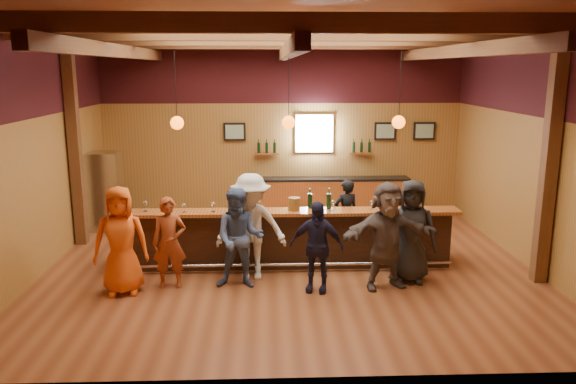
% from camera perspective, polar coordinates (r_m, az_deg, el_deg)
% --- Properties ---
extents(room, '(9.04, 9.00, 4.52)m').
position_cam_1_polar(room, '(10.20, 0.05, 9.97)').
color(room, brown).
rests_on(room, ground).
extents(bar_counter, '(6.30, 1.07, 1.11)m').
position_cam_1_polar(bar_counter, '(10.75, 0.12, -4.49)').
color(bar_counter, black).
rests_on(bar_counter, ground).
extents(back_bar_cabinet, '(4.00, 0.52, 0.95)m').
position_cam_1_polar(back_bar_cabinet, '(14.30, 4.29, -0.42)').
color(back_bar_cabinet, brown).
rests_on(back_bar_cabinet, ground).
extents(window, '(0.95, 0.09, 0.95)m').
position_cam_1_polar(window, '(14.22, 2.68, 5.97)').
color(window, silver).
rests_on(window, room).
extents(framed_pictures, '(5.35, 0.05, 0.45)m').
position_cam_1_polar(framed_pictures, '(14.30, 6.16, 6.15)').
color(framed_pictures, black).
rests_on(framed_pictures, room).
extents(wine_shelves, '(3.00, 0.18, 0.30)m').
position_cam_1_polar(wine_shelves, '(14.20, 2.68, 4.22)').
color(wine_shelves, brown).
rests_on(wine_shelves, room).
extents(pendant_lights, '(4.24, 0.24, 1.37)m').
position_cam_1_polar(pendant_lights, '(10.18, 0.07, 7.12)').
color(pendant_lights, black).
rests_on(pendant_lights, room).
extents(stainless_fridge, '(0.70, 0.70, 1.80)m').
position_cam_1_polar(stainless_fridge, '(13.54, -18.01, 0.10)').
color(stainless_fridge, silver).
rests_on(stainless_fridge, ground).
extents(customer_orange, '(0.96, 0.69, 1.81)m').
position_cam_1_polar(customer_orange, '(9.60, -16.63, -4.74)').
color(customer_orange, '#E55615').
rests_on(customer_orange, ground).
extents(customer_redvest, '(0.59, 0.41, 1.56)m').
position_cam_1_polar(customer_redvest, '(9.70, -11.95, -5.06)').
color(customer_redvest, brown).
rests_on(customer_redvest, ground).
extents(customer_denim, '(0.90, 0.73, 1.72)m').
position_cam_1_polar(customer_denim, '(9.50, -4.95, -4.71)').
color(customer_denim, '#465D8D').
rests_on(customer_denim, ground).
extents(customer_white, '(1.23, 0.71, 1.89)m').
position_cam_1_polar(customer_white, '(9.84, -3.77, -3.55)').
color(customer_white, silver).
rests_on(customer_white, ground).
extents(customer_navy, '(0.97, 0.60, 1.54)m').
position_cam_1_polar(customer_navy, '(9.34, 2.91, -5.56)').
color(customer_navy, '#1B1B36').
rests_on(customer_navy, ground).
extents(customer_brown, '(1.78, 0.90, 1.83)m').
position_cam_1_polar(customer_brown, '(9.56, 10.00, -4.39)').
color(customer_brown, '#584A46').
rests_on(customer_brown, ground).
extents(customer_dark, '(0.97, 0.73, 1.80)m').
position_cam_1_polar(customer_dark, '(9.96, 12.38, -3.90)').
color(customer_dark, black).
rests_on(customer_dark, ground).
extents(bartender, '(0.62, 0.50, 1.46)m').
position_cam_1_polar(bartender, '(11.54, 5.91, -2.30)').
color(bartender, black).
rests_on(bartender, ground).
extents(ice_bucket, '(0.22, 0.22, 0.23)m').
position_cam_1_polar(ice_bucket, '(10.27, 0.61, -1.22)').
color(ice_bucket, brown).
rests_on(ice_bucket, bar_counter).
extents(bottle_a, '(0.08, 0.08, 0.37)m').
position_cam_1_polar(bottle_a, '(10.42, 2.24, -0.87)').
color(bottle_a, black).
rests_on(bottle_a, bar_counter).
extents(bottle_b, '(0.08, 0.08, 0.39)m').
position_cam_1_polar(bottle_b, '(10.40, 4.18, -0.89)').
color(bottle_b, black).
rests_on(bottle_b, bar_counter).
extents(glass_a, '(0.09, 0.09, 0.20)m').
position_cam_1_polar(glass_a, '(10.51, -14.31, -1.16)').
color(glass_a, silver).
rests_on(glass_a, bar_counter).
extents(glass_b, '(0.07, 0.07, 0.16)m').
position_cam_1_polar(glass_b, '(10.30, -10.52, -1.39)').
color(glass_b, silver).
rests_on(glass_b, bar_counter).
extents(glass_c, '(0.08, 0.08, 0.18)m').
position_cam_1_polar(glass_c, '(10.24, -7.61, -1.31)').
color(glass_c, silver).
rests_on(glass_c, bar_counter).
extents(glass_d, '(0.09, 0.09, 0.20)m').
position_cam_1_polar(glass_d, '(10.20, -4.63, -1.22)').
color(glass_d, silver).
rests_on(glass_d, bar_counter).
extents(glass_e, '(0.09, 0.09, 0.20)m').
position_cam_1_polar(glass_e, '(10.19, -3.04, -1.21)').
color(glass_e, silver).
rests_on(glass_e, bar_counter).
extents(glass_f, '(0.09, 0.09, 0.19)m').
position_cam_1_polar(glass_f, '(10.26, 4.58, -1.16)').
color(glass_f, silver).
rests_on(glass_f, bar_counter).
extents(glass_g, '(0.08, 0.08, 0.17)m').
position_cam_1_polar(glass_g, '(10.42, 8.46, -1.12)').
color(glass_g, silver).
rests_on(glass_g, bar_counter).
extents(glass_h, '(0.09, 0.09, 0.20)m').
position_cam_1_polar(glass_h, '(10.52, 11.35, -0.99)').
color(glass_h, silver).
rests_on(glass_h, bar_counter).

